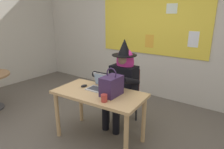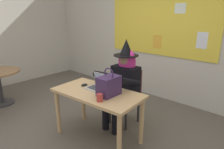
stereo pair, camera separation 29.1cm
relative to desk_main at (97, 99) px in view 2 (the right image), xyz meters
The scene contains 9 objects.
ground_plane 0.68m from the desk_main, 148.67° to the right, with size 24.00×24.00×0.00m, color #5B544C.
wall_back_bulletin 2.19m from the desk_main, 95.59° to the left, with size 6.50×2.20×2.96m.
desk_main is the anchor object (origin of this frame).
chair_at_desk 0.70m from the desk_main, 89.46° to the left, with size 0.42×0.42×0.92m.
person_costumed 0.59m from the desk_main, 89.16° to the left, with size 0.60×0.67×1.42m.
laptop 0.21m from the desk_main, 130.14° to the left, with size 0.29×0.27×0.22m.
computer_mouse 0.34m from the desk_main, behind, with size 0.06×0.10×0.03m, color black.
handbag 0.31m from the desk_main, ahead, with size 0.20×0.30×0.38m.
coffee_mug 0.35m from the desk_main, 38.41° to the right, with size 0.08×0.08×0.10m, color #B23833.
Camera 2 is at (2.06, -1.64, 1.78)m, focal length 31.62 mm.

